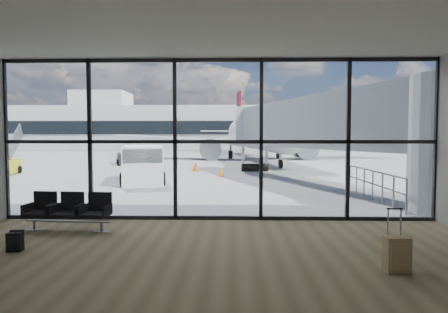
{
  "coord_description": "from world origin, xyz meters",
  "views": [
    {
      "loc": [
        0.42,
        -10.41,
        2.33
      ],
      "look_at": [
        0.1,
        3.0,
        1.63
      ],
      "focal_mm": 30.0,
      "sensor_mm": 36.0,
      "label": 1
    }
  ],
  "objects_px": {
    "suitcase": "(397,254)",
    "airliner": "(254,133)",
    "belt_loader": "(126,158)",
    "seating_row": "(70,209)",
    "service_van": "(143,164)",
    "backpack": "(15,242)"
  },
  "relations": [
    {
      "from": "suitcase",
      "to": "airliner",
      "type": "relative_size",
      "value": 0.03
    },
    {
      "from": "suitcase",
      "to": "belt_loader",
      "type": "bearing_deg",
      "value": 112.44
    },
    {
      "from": "seating_row",
      "to": "airliner",
      "type": "height_order",
      "value": "airliner"
    },
    {
      "from": "seating_row",
      "to": "airliner",
      "type": "distance_m",
      "value": 32.96
    },
    {
      "from": "suitcase",
      "to": "service_van",
      "type": "distance_m",
      "value": 14.57
    },
    {
      "from": "belt_loader",
      "to": "service_van",
      "type": "bearing_deg",
      "value": -89.79
    },
    {
      "from": "backpack",
      "to": "belt_loader",
      "type": "height_order",
      "value": "belt_loader"
    },
    {
      "from": "backpack",
      "to": "belt_loader",
      "type": "bearing_deg",
      "value": 97.2
    },
    {
      "from": "airliner",
      "to": "belt_loader",
      "type": "height_order",
      "value": "airliner"
    },
    {
      "from": "seating_row",
      "to": "airliner",
      "type": "bearing_deg",
      "value": 83.11
    },
    {
      "from": "seating_row",
      "to": "service_van",
      "type": "relative_size",
      "value": 0.46
    },
    {
      "from": "service_van",
      "to": "belt_loader",
      "type": "bearing_deg",
      "value": 95.91
    },
    {
      "from": "suitcase",
      "to": "seating_row",
      "type": "bearing_deg",
      "value": 154.74
    },
    {
      "from": "seating_row",
      "to": "suitcase",
      "type": "distance_m",
      "value": 7.46
    },
    {
      "from": "backpack",
      "to": "service_van",
      "type": "xyz_separation_m",
      "value": [
        -0.17,
        11.5,
        0.76
      ]
    },
    {
      "from": "seating_row",
      "to": "belt_loader",
      "type": "xyz_separation_m",
      "value": [
        -4.93,
        22.12,
        0.06
      ]
    },
    {
      "from": "seating_row",
      "to": "backpack",
      "type": "xyz_separation_m",
      "value": [
        -0.34,
        -1.8,
        -0.32
      ]
    },
    {
      "from": "seating_row",
      "to": "backpack",
      "type": "distance_m",
      "value": 1.86
    },
    {
      "from": "seating_row",
      "to": "service_van",
      "type": "xyz_separation_m",
      "value": [
        -0.51,
        9.7,
        0.44
      ]
    },
    {
      "from": "airliner",
      "to": "backpack",
      "type": "bearing_deg",
      "value": -106.54
    },
    {
      "from": "belt_loader",
      "to": "seating_row",
      "type": "bearing_deg",
      "value": -96.82
    },
    {
      "from": "airliner",
      "to": "seating_row",
      "type": "bearing_deg",
      "value": -106.57
    }
  ]
}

